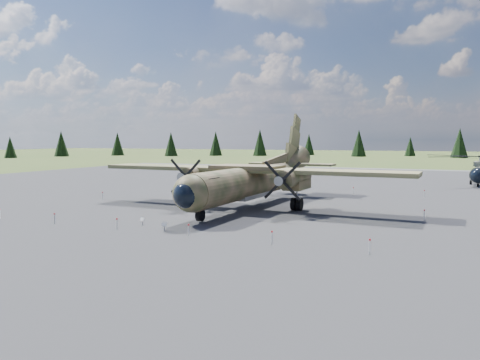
% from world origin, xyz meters
% --- Properties ---
extents(ground, '(500.00, 500.00, 0.00)m').
position_xyz_m(ground, '(0.00, 0.00, 0.00)').
color(ground, '#4B5425').
rests_on(ground, ground).
extents(apron, '(120.00, 120.00, 0.04)m').
position_xyz_m(apron, '(0.00, 10.00, 0.00)').
color(apron, slate).
rests_on(apron, ground).
extents(transport_plane, '(31.29, 28.43, 10.32)m').
position_xyz_m(transport_plane, '(0.61, 1.56, 2.97)').
color(transport_plane, '#394123').
rests_on(transport_plane, ground).
extents(helicopter_near, '(19.13, 20.98, 4.32)m').
position_xyz_m(helicopter_near, '(22.81, 34.15, 3.06)').
color(helicopter_near, '#686A5C').
rests_on(helicopter_near, ground).
extents(info_placard_left, '(0.42, 0.26, 0.61)m').
position_xyz_m(info_placard_left, '(-3.31, -11.32, 0.41)').
color(info_placard_left, gray).
rests_on(info_placard_left, ground).
extents(info_placard_right, '(0.43, 0.28, 0.63)m').
position_xyz_m(info_placard_right, '(-0.55, -12.55, 0.42)').
color(info_placard_right, gray).
rests_on(info_placard_right, ground).
extents(barrier_fence, '(33.12, 29.62, 0.85)m').
position_xyz_m(barrier_fence, '(-0.46, -0.08, 0.51)').
color(barrier_fence, silver).
rests_on(barrier_fence, ground).
extents(treeline, '(310.49, 324.50, 10.94)m').
position_xyz_m(treeline, '(-3.47, 3.60, 4.87)').
color(treeline, black).
rests_on(treeline, ground).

